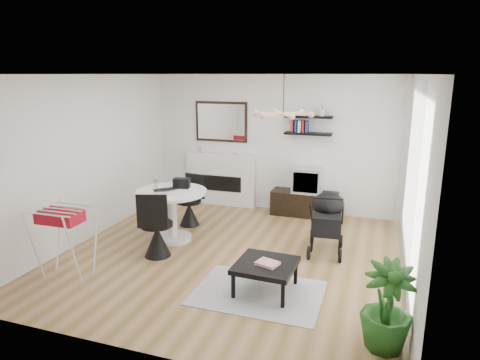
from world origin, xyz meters
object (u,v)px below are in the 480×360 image
(crt_tv, at_px, (308,180))
(dining_table, at_px, (172,208))
(tv_console, at_px, (304,204))
(stroller, at_px, (327,225))
(drying_rack, at_px, (65,241))
(potted_plant, at_px, (387,307))
(fireplace, at_px, (221,173))
(coffee_table, at_px, (266,266))

(crt_tv, distance_m, dining_table, 2.73)
(tv_console, relative_size, crt_tv, 2.32)
(crt_tv, distance_m, stroller, 1.77)
(drying_rack, distance_m, potted_plant, 4.13)
(crt_tv, relative_size, dining_table, 0.47)
(fireplace, bearing_deg, dining_table, -91.00)
(drying_rack, height_order, stroller, stroller)
(dining_table, bearing_deg, drying_rack, -113.94)
(dining_table, bearing_deg, fireplace, 89.00)
(crt_tv, xyz_separation_m, stroller, (0.60, -1.64, -0.28))
(tv_console, relative_size, dining_table, 1.10)
(fireplace, relative_size, tv_console, 1.69)
(crt_tv, bearing_deg, dining_table, -133.91)
(tv_console, xyz_separation_m, crt_tv, (0.04, -0.00, 0.48))
(potted_plant, bearing_deg, coffee_table, 153.07)
(tv_console, height_order, stroller, stroller)
(potted_plant, bearing_deg, drying_rack, 176.22)
(dining_table, bearing_deg, tv_console, 46.81)
(stroller, bearing_deg, coffee_table, -114.55)
(crt_tv, bearing_deg, stroller, -69.98)
(dining_table, bearing_deg, coffee_table, -31.72)
(dining_table, bearing_deg, potted_plant, -29.72)
(drying_rack, bearing_deg, dining_table, 64.54)
(dining_table, relative_size, stroller, 1.13)
(drying_rack, height_order, potted_plant, drying_rack)
(fireplace, relative_size, stroller, 2.11)
(crt_tv, xyz_separation_m, dining_table, (-1.89, -1.97, -0.16))
(crt_tv, bearing_deg, tv_console, 175.74)
(crt_tv, height_order, potted_plant, crt_tv)
(tv_console, relative_size, coffee_table, 1.67)
(dining_table, xyz_separation_m, potted_plant, (3.39, -1.93, -0.10))
(crt_tv, relative_size, potted_plant, 0.60)
(dining_table, xyz_separation_m, stroller, (2.49, 0.33, -0.12))
(potted_plant, bearing_deg, crt_tv, 110.96)
(coffee_table, bearing_deg, stroller, 70.09)
(tv_console, relative_size, drying_rack, 1.30)
(stroller, bearing_deg, drying_rack, -153.00)
(fireplace, distance_m, dining_table, 2.13)
(fireplace, height_order, crt_tv, fireplace)
(stroller, distance_m, coffee_table, 1.63)
(fireplace, relative_size, coffee_table, 2.83)
(stroller, xyz_separation_m, coffee_table, (-0.55, -1.53, -0.09))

